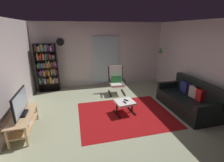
{
  "coord_description": "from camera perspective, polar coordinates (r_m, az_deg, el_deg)",
  "views": [
    {
      "loc": [
        -1.12,
        -3.7,
        2.35
      ],
      "look_at": [
        -0.01,
        0.87,
        0.78
      ],
      "focal_mm": 25.47,
      "sensor_mm": 36.0,
      "label": 1
    }
  ],
  "objects": [
    {
      "name": "ottoman",
      "position": [
        4.59,
        4.56,
        -8.01
      ],
      "size": [
        0.57,
        0.54,
        0.38
      ],
      "color": "white",
      "rests_on": "ground"
    },
    {
      "name": "leather_sofa",
      "position": [
        5.3,
        25.62,
        -6.06
      ],
      "size": [
        0.89,
        1.89,
        0.9
      ],
      "color": "black",
      "rests_on": "ground"
    },
    {
      "name": "floor_lamp_by_shelf",
      "position": [
        6.69,
        16.88,
        8.64
      ],
      "size": [
        0.22,
        0.22,
        1.65
      ],
      "color": "#A5A5AD",
      "rests_on": "ground"
    },
    {
      "name": "television",
      "position": [
        4.14,
        -30.07,
        -7.17
      ],
      "size": [
        0.2,
        0.93,
        0.56
      ],
      "color": "black",
      "rests_on": "tv_stand"
    },
    {
      "name": "wall_back",
      "position": [
        6.78,
        -4.04,
        9.46
      ],
      "size": [
        5.6,
        0.06,
        2.6
      ],
      "primitive_type": "cube",
      "color": "silver",
      "rests_on": "ground"
    },
    {
      "name": "bookshelf_near_tv",
      "position": [
        6.52,
        -22.28,
        5.01
      ],
      "size": [
        0.76,
        0.3,
        1.84
      ],
      "color": "black",
      "rests_on": "ground"
    },
    {
      "name": "glass_door_panel",
      "position": [
        6.79,
        -2.2,
        7.37
      ],
      "size": [
        1.1,
        0.01,
        2.0
      ],
      "primitive_type": "cube",
      "color": "silver"
    },
    {
      "name": "lounge_armchair",
      "position": [
        5.97,
        1.53,
        0.7
      ],
      "size": [
        0.61,
        0.69,
        1.02
      ],
      "color": "black",
      "rests_on": "ground"
    },
    {
      "name": "cell_phone",
      "position": [
        4.61,
        5.08,
        -6.87
      ],
      "size": [
        0.13,
        0.16,
        0.01
      ],
      "primitive_type": "cube",
      "rotation": [
        0.0,
        0.0,
        0.52
      ],
      "color": "black",
      "rests_on": "ottoman"
    },
    {
      "name": "wall_right",
      "position": [
        5.42,
        31.67,
        4.49
      ],
      "size": [
        0.06,
        6.0,
        2.6
      ],
      "primitive_type": "cube",
      "color": "silver",
      "rests_on": "ground"
    },
    {
      "name": "tv_stand",
      "position": [
        4.32,
        -29.18,
        -12.33
      ],
      "size": [
        0.45,
        1.17,
        0.47
      ],
      "color": "tan",
      "rests_on": "ground"
    },
    {
      "name": "wall_clock",
      "position": [
        6.56,
        -18.07,
        13.17
      ],
      "size": [
        0.29,
        0.03,
        0.29
      ],
      "color": "silver"
    },
    {
      "name": "ground_plane",
      "position": [
        4.53,
        2.8,
        -12.91
      ],
      "size": [
        7.02,
        7.02,
        0.0
      ],
      "primitive_type": "plane",
      "color": "#A4AA87"
    },
    {
      "name": "area_rug",
      "position": [
        4.67,
        4.74,
        -11.84
      ],
      "size": [
        2.59,
        2.05,
        0.01
      ],
      "primitive_type": "cube",
      "color": "maroon",
      "rests_on": "ground"
    },
    {
      "name": "tv_remote",
      "position": [
        4.48,
        4.57,
        -7.62
      ],
      "size": [
        0.07,
        0.15,
        0.02
      ],
      "primitive_type": "cube",
      "rotation": [
        0.0,
        0.0,
        0.19
      ],
      "color": "black",
      "rests_on": "ottoman"
    }
  ]
}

